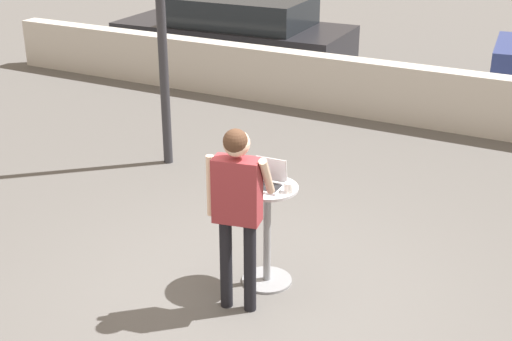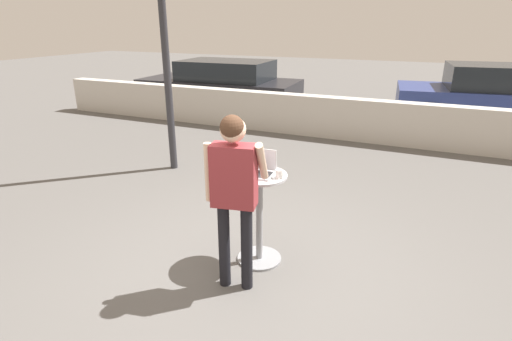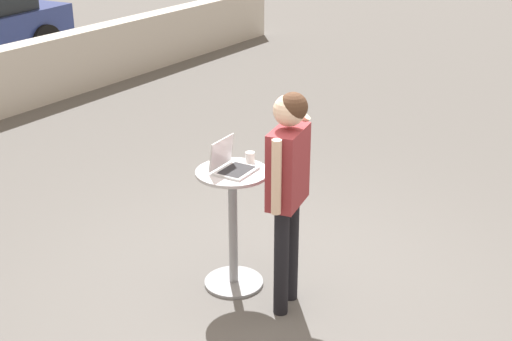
{
  "view_description": "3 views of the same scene",
  "coord_description": "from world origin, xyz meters",
  "px_view_note": "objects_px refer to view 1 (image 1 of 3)",
  "views": [
    {
      "loc": [
        2.62,
        -4.89,
        3.62
      ],
      "look_at": [
        -0.07,
        0.18,
        1.19
      ],
      "focal_mm": 50.0,
      "sensor_mm": 36.0,
      "label": 1
    },
    {
      "loc": [
        1.45,
        -3.1,
        2.43
      ],
      "look_at": [
        -0.02,
        0.21,
        1.07
      ],
      "focal_mm": 28.0,
      "sensor_mm": 36.0,
      "label": 2
    },
    {
      "loc": [
        -4.04,
        -2.6,
        3.09
      ],
      "look_at": [
        -0.13,
        0.03,
        1.1
      ],
      "focal_mm": 50.0,
      "sensor_mm": 36.0,
      "label": 3
    }
  ],
  "objects_px": {
    "standing_person": "(237,198)",
    "parked_car_further_down": "(236,32)",
    "laptop": "(268,181)",
    "coffee_mug": "(289,187)",
    "cafe_table": "(267,229)"
  },
  "relations": [
    {
      "from": "laptop",
      "to": "coffee_mug",
      "type": "xyz_separation_m",
      "value": [
        0.22,
        -0.02,
        -0.01
      ]
    },
    {
      "from": "standing_person",
      "to": "cafe_table",
      "type": "bearing_deg",
      "value": 87.01
    },
    {
      "from": "standing_person",
      "to": "parked_car_further_down",
      "type": "distance_m",
      "value": 8.23
    },
    {
      "from": "standing_person",
      "to": "parked_car_further_down",
      "type": "bearing_deg",
      "value": 119.47
    },
    {
      "from": "laptop",
      "to": "cafe_table",
      "type": "bearing_deg",
      "value": -74.16
    },
    {
      "from": "cafe_table",
      "to": "coffee_mug",
      "type": "xyz_separation_m",
      "value": [
        0.22,
        -0.02,
        0.48
      ]
    },
    {
      "from": "parked_car_further_down",
      "to": "cafe_table",
      "type": "bearing_deg",
      "value": -58.53
    },
    {
      "from": "laptop",
      "to": "parked_car_further_down",
      "type": "relative_size",
      "value": 0.07
    },
    {
      "from": "cafe_table",
      "to": "parked_car_further_down",
      "type": "distance_m",
      "value": 7.8
    },
    {
      "from": "coffee_mug",
      "to": "parked_car_further_down",
      "type": "distance_m",
      "value": 7.94
    },
    {
      "from": "laptop",
      "to": "coffee_mug",
      "type": "height_order",
      "value": "laptop"
    },
    {
      "from": "laptop",
      "to": "coffee_mug",
      "type": "relative_size",
      "value": 2.97
    },
    {
      "from": "standing_person",
      "to": "parked_car_further_down",
      "type": "xyz_separation_m",
      "value": [
        -4.05,
        7.16,
        -0.35
      ]
    },
    {
      "from": "parked_car_further_down",
      "to": "standing_person",
      "type": "bearing_deg",
      "value": -60.53
    },
    {
      "from": "coffee_mug",
      "to": "parked_car_further_down",
      "type": "height_order",
      "value": "parked_car_further_down"
    }
  ]
}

